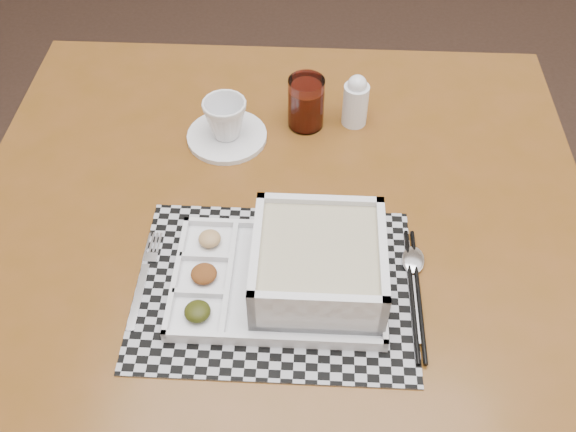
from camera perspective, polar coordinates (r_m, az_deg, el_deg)
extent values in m
cube|color=#5A3710|center=(1.07, -0.94, -2.14)|extent=(1.18, 1.18, 0.04)
cylinder|color=#5A3710|center=(1.76, -15.50, 2.28)|extent=(0.05, 0.05, 0.75)
cylinder|color=#5A3710|center=(1.74, 16.13, 1.16)|extent=(0.05, 0.05, 0.75)
cube|color=#5A3710|center=(1.44, 0.19, 10.33)|extent=(0.91, 0.14, 0.08)
cube|color=#5A3710|center=(1.23, -22.69, -3.06)|extent=(0.14, 0.91, 0.08)
cube|color=#5A3710|center=(1.19, 21.67, -4.77)|extent=(0.14, 0.91, 0.08)
cube|color=#9C9CA3|center=(0.98, -1.17, -6.32)|extent=(0.46, 0.37, 0.00)
cube|color=silver|center=(0.98, -0.83, -5.89)|extent=(0.34, 0.26, 0.01)
cube|color=silver|center=(1.04, -0.50, -0.79)|extent=(0.32, 0.05, 0.01)
cube|color=silver|center=(0.92, -1.23, -10.88)|extent=(0.32, 0.05, 0.01)
cube|color=silver|center=(0.99, -9.90, -5.08)|extent=(0.03, 0.22, 0.01)
cube|color=silver|center=(0.98, 8.36, -5.82)|extent=(0.03, 0.22, 0.01)
cube|color=silver|center=(0.98, -5.24, -5.32)|extent=(0.03, 0.20, 0.01)
cube|color=silver|center=(0.97, -7.98, -6.82)|extent=(0.08, 0.02, 0.01)
cube|color=silver|center=(1.01, -7.44, -3.64)|extent=(0.08, 0.02, 0.01)
ellipsoid|color=black|center=(0.94, -8.06, -8.39)|extent=(0.04, 0.04, 0.02)
ellipsoid|color=#48230C|center=(0.98, -7.49, -5.11)|extent=(0.04, 0.04, 0.02)
ellipsoid|color=#9B6D46|center=(1.02, -6.98, -2.01)|extent=(0.04, 0.04, 0.02)
cube|color=silver|center=(0.98, 2.65, -5.36)|extent=(0.22, 0.22, 0.01)
cube|color=silver|center=(1.01, 2.81, 0.03)|extent=(0.19, 0.04, 0.08)
cube|color=silver|center=(0.89, 2.62, -8.70)|extent=(0.19, 0.04, 0.08)
cube|color=silver|center=(0.95, -2.77, -3.87)|extent=(0.04, 0.19, 0.08)
cube|color=silver|center=(0.95, 8.21, -4.25)|extent=(0.04, 0.19, 0.08)
cube|color=tan|center=(0.95, 2.72, -4.23)|extent=(0.19, 0.19, 0.07)
cube|color=silver|center=(1.00, -12.97, -7.00)|extent=(0.03, 0.12, 0.00)
cube|color=silver|center=(1.04, -12.15, -3.61)|extent=(0.02, 0.02, 0.00)
cube|color=silver|center=(1.06, -12.32, -2.31)|extent=(0.01, 0.04, 0.00)
cube|color=silver|center=(1.06, -12.01, -2.32)|extent=(0.01, 0.04, 0.00)
cube|color=silver|center=(1.06, -11.69, -2.34)|extent=(0.01, 0.04, 0.00)
cube|color=silver|center=(1.05, -11.37, -2.35)|extent=(0.01, 0.04, 0.00)
cube|color=silver|center=(0.98, 11.47, -8.06)|extent=(0.02, 0.12, 0.00)
ellipsoid|color=silver|center=(1.03, 11.06, -3.84)|extent=(0.04, 0.06, 0.01)
cylinder|color=black|center=(0.99, 10.94, -6.71)|extent=(0.04, 0.24, 0.01)
cylinder|color=black|center=(0.99, 11.52, -6.72)|extent=(0.04, 0.24, 0.01)
cylinder|color=silver|center=(1.22, -5.44, 7.06)|extent=(0.15, 0.15, 0.01)
imported|color=silver|center=(1.19, -5.59, 8.61)|extent=(0.10, 0.10, 0.08)
cylinder|color=white|center=(1.22, 1.61, 10.02)|extent=(0.07, 0.07, 0.10)
cylinder|color=#440C05|center=(1.22, 1.60, 9.62)|extent=(0.06, 0.06, 0.08)
cylinder|color=silver|center=(1.23, 6.00, 9.81)|extent=(0.05, 0.05, 0.08)
sphere|color=silver|center=(1.20, 6.18, 11.55)|extent=(0.04, 0.04, 0.04)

